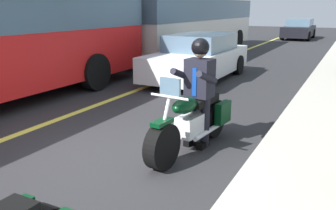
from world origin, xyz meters
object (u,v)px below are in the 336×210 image
Objects in this scene: rider_main at (199,83)px; car_dark at (199,57)px; motorcycle_main at (193,122)px; car_silver at (299,29)px; bus_far at (192,14)px.

car_dark is (-5.13, -2.17, -0.35)m from rider_main.
car_silver is (-22.41, -1.62, 0.24)m from motorcycle_main.
bus_far is 2.40× the size of car_dark.
rider_main is at bearing 175.40° from motorcycle_main.
rider_main is at bearing 22.97° from car_dark.
rider_main reaches higher than car_silver.
car_dark is (-5.32, -2.16, 0.24)m from motorcycle_main.
car_dark is at bearing 26.32° from bus_far.
motorcycle_main is 1.28× the size of rider_main.
motorcycle_main is 0.20× the size of bus_far.
motorcycle_main is 5.74m from car_dark.
car_silver is at bearing -175.85° from motorcycle_main.
bus_far is 6.26m from car_dark.
bus_far is (-10.64, -4.90, 0.84)m from rider_main.
motorcycle_main is 0.48× the size of car_silver.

